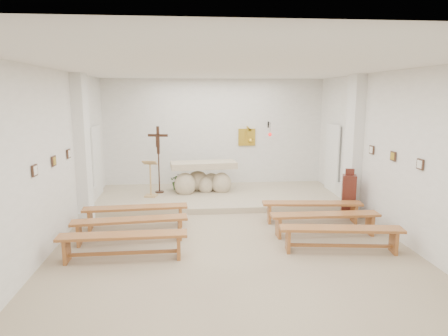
{
  "coord_description": "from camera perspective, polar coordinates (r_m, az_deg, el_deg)",
  "views": [
    {
      "loc": [
        -0.84,
        -7.77,
        2.99
      ],
      "look_at": [
        0.01,
        1.6,
        1.27
      ],
      "focal_mm": 32.0,
      "sensor_mm": 36.0,
      "label": 1
    }
  ],
  "objects": [
    {
      "name": "bench_right_front",
      "position": [
        9.73,
        12.43,
        -5.5
      ],
      "size": [
        2.36,
        0.59,
        0.49
      ],
      "rotation": [
        0.0,
        0.0,
        -0.09
      ],
      "color": "#97582B",
      "rests_on": "ground"
    },
    {
      "name": "potted_plant",
      "position": [
        12.25,
        -6.63,
        -1.87
      ],
      "size": [
        0.51,
        0.46,
        0.51
      ],
      "primitive_type": "imported",
      "rotation": [
        0.0,
        0.0,
        0.15
      ],
      "color": "#2B4E1F",
      "rests_on": "sanctuary_platform"
    },
    {
      "name": "altar",
      "position": [
        11.88,
        -3.04,
        -1.59
      ],
      "size": [
        1.98,
        0.94,
        0.99
      ],
      "rotation": [
        0.0,
        0.0,
        0.1
      ],
      "color": "beige",
      "rests_on": "sanctuary_platform"
    },
    {
      "name": "station_frame_left_front",
      "position": [
        7.56,
        -25.43,
        -0.31
      ],
      "size": [
        0.03,
        0.2,
        0.2
      ],
      "primitive_type": "cube",
      "color": "#42291D",
      "rests_on": "wall_left"
    },
    {
      "name": "wall_left",
      "position": [
        8.31,
        -23.7,
        0.91
      ],
      "size": [
        0.02,
        10.0,
        3.5
      ],
      "primitive_type": "cube",
      "color": "white",
      "rests_on": "ground"
    },
    {
      "name": "ground",
      "position": [
        8.37,
        0.96,
        -10.56
      ],
      "size": [
        7.0,
        10.0,
        0.0
      ],
      "primitive_type": "cube",
      "color": "tan",
      "rests_on": "ground"
    },
    {
      "name": "station_frame_left_rear",
      "position": [
        9.44,
        -21.3,
        1.93
      ],
      "size": [
        0.03,
        0.2,
        0.2
      ],
      "primitive_type": "cube",
      "color": "#42291D",
      "rests_on": "wall_left"
    },
    {
      "name": "bench_left_third",
      "position": [
        7.64,
        -14.22,
        -10.01
      ],
      "size": [
        2.34,
        0.41,
        0.49
      ],
      "rotation": [
        0.0,
        0.0,
        0.02
      ],
      "color": "#97582B",
      "rests_on": "ground"
    },
    {
      "name": "bench_left_front",
      "position": [
        9.36,
        -12.49,
        -6.12
      ],
      "size": [
        2.36,
        0.52,
        0.49
      ],
      "rotation": [
        0.0,
        0.0,
        0.06
      ],
      "color": "#97582B",
      "rests_on": "ground"
    },
    {
      "name": "wall_back",
      "position": [
        12.85,
        -1.39,
        4.84
      ],
      "size": [
        7.0,
        0.02,
        3.5
      ],
      "primitive_type": "cube",
      "color": "white",
      "rests_on": "ground"
    },
    {
      "name": "bench_right_third",
      "position": [
        8.08,
        16.37,
        -8.98
      ],
      "size": [
        2.37,
        0.67,
        0.49
      ],
      "rotation": [
        0.0,
        0.0,
        -0.13
      ],
      "color": "#97582B",
      "rests_on": "ground"
    },
    {
      "name": "radiator_right",
      "position": [
        11.63,
        16.57,
        -3.59
      ],
      "size": [
        0.1,
        0.85,
        0.52
      ],
      "primitive_type": "cube",
      "color": "silver",
      "rests_on": "ground"
    },
    {
      "name": "pilaster_left",
      "position": [
        10.17,
        -19.55,
        2.77
      ],
      "size": [
        0.26,
        0.55,
        3.5
      ],
      "primitive_type": "cube",
      "color": "white",
      "rests_on": "ground"
    },
    {
      "name": "bench_right_second",
      "position": [
        8.89,
        14.21,
        -7.08
      ],
      "size": [
        2.34,
        0.39,
        0.49
      ],
      "rotation": [
        0.0,
        0.0,
        -0.01
      ],
      "color": "#97582B",
      "rests_on": "ground"
    },
    {
      "name": "station_frame_left_mid",
      "position": [
        8.49,
        -23.14,
        0.93
      ],
      "size": [
        0.03,
        0.2,
        0.2
      ],
      "primitive_type": "cube",
      "color": "#42291D",
      "rests_on": "wall_left"
    },
    {
      "name": "lectern",
      "position": [
        11.45,
        -10.48,
        -1.43
      ],
      "size": [
        0.43,
        0.38,
        1.08
      ],
      "rotation": [
        0.0,
        0.0,
        -0.16
      ],
      "color": "tan",
      "rests_on": "sanctuary_platform"
    },
    {
      "name": "wall_right",
      "position": [
        8.98,
        23.73,
        1.56
      ],
      "size": [
        0.02,
        10.0,
        3.5
      ],
      "primitive_type": "cube",
      "color": "white",
      "rests_on": "ground"
    },
    {
      "name": "ceiling",
      "position": [
        7.83,
        1.04,
        14.03
      ],
      "size": [
        7.0,
        10.0,
        0.02
      ],
      "primitive_type": "cube",
      "color": "silver",
      "rests_on": "wall_back"
    },
    {
      "name": "pilaster_right",
      "position": [
        10.71,
        18.05,
        3.22
      ],
      "size": [
        0.26,
        0.55,
        3.5
      ],
      "primitive_type": "cube",
      "color": "white",
      "rests_on": "ground"
    },
    {
      "name": "station_frame_right_front",
      "position": [
        8.3,
        26.22,
        0.49
      ],
      "size": [
        0.03,
        0.2,
        0.2
      ],
      "primitive_type": "cube",
      "color": "#42291D",
      "rests_on": "wall_right"
    },
    {
      "name": "station_frame_right_mid",
      "position": [
        9.15,
        23.01,
        1.57
      ],
      "size": [
        0.03,
        0.2,
        0.2
      ],
      "primitive_type": "cube",
      "color": "#42291D",
      "rests_on": "wall_right"
    },
    {
      "name": "bench_left_second",
      "position": [
        8.5,
        -13.26,
        -7.87
      ],
      "size": [
        2.36,
        0.59,
        0.49
      ],
      "rotation": [
        0.0,
        0.0,
        0.1
      ],
      "color": "#97582B",
      "rests_on": "ground"
    },
    {
      "name": "crucifix_stand",
      "position": [
        11.78,
        -9.35,
        1.89
      ],
      "size": [
        0.59,
        0.26,
        1.96
      ],
      "rotation": [
        0.0,
        0.0,
        -0.23
      ],
      "color": "#321B0F",
      "rests_on": "sanctuary_platform"
    },
    {
      "name": "donation_pedestal",
      "position": [
        10.38,
        17.36,
        -3.79
      ],
      "size": [
        0.41,
        0.41,
        1.22
      ],
      "rotation": [
        0.0,
        0.0,
        -0.32
      ],
      "color": "#501F16",
      "rests_on": "ground"
    },
    {
      "name": "sanctuary_lamp",
      "position": [
        12.8,
        6.56,
        5.02
      ],
      "size": [
        0.11,
        0.36,
        0.44
      ],
      "color": "black",
      "rests_on": "wall_back"
    },
    {
      "name": "station_frame_right_rear",
      "position": [
        10.04,
        20.34,
        2.46
      ],
      "size": [
        0.03,
        0.2,
        0.2
      ],
      "primitive_type": "cube",
      "color": "#42291D",
      "rests_on": "wall_right"
    },
    {
      "name": "gold_wall_relief",
      "position": [
        12.94,
        3.27,
        4.42
      ],
      "size": [
        0.55,
        0.04,
        0.55
      ],
      "primitive_type": "cube",
      "color": "gold",
      "rests_on": "wall_back"
    },
    {
      "name": "sanctuary_platform",
      "position": [
        11.67,
        -0.87,
        -4.08
      ],
      "size": [
        6.98,
        3.0,
        0.15
      ],
      "primitive_type": "cube",
      "color": "tan",
      "rests_on": "ground"
    },
    {
      "name": "radiator_left",
      "position": [
        11.13,
        -18.51,
        -4.32
      ],
      "size": [
        0.1,
        0.85,
        0.52
      ],
      "primitive_type": "cube",
      "color": "silver",
      "rests_on": "ground"
    }
  ]
}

